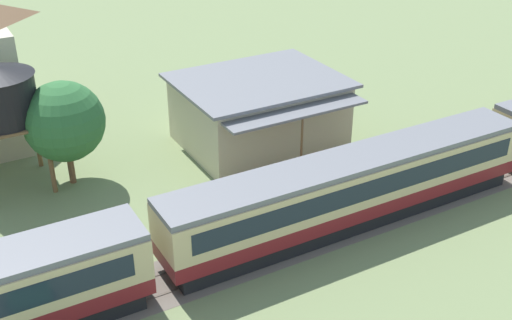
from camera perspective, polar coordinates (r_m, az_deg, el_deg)
name	(u,v)px	position (r m, az deg, el deg)	size (l,w,h in m)	color
ground_plane	(500,167)	(43.12, 20.89, -0.62)	(600.00, 600.00, 0.00)	#707F51
passenger_train	(356,185)	(34.41, 8.89, -2.23)	(66.91, 3.06, 3.96)	maroon
railway_track	(319,231)	(34.41, 5.67, -6.31)	(118.27, 3.60, 0.04)	#665B51
station_building	(259,111)	(42.44, 0.26, 4.37)	(10.50, 9.58, 4.57)	#BCB293
yard_tree_0	(64,121)	(38.46, -16.69, 3.30)	(4.71, 4.71, 6.38)	brown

